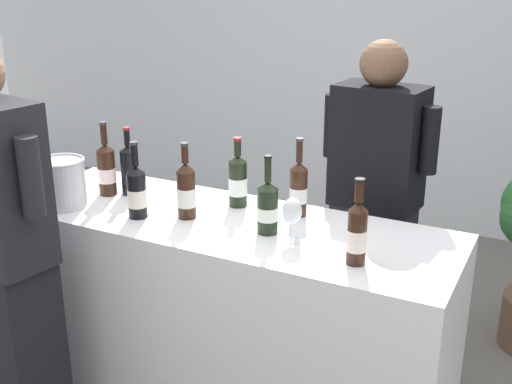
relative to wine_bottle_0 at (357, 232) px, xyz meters
name	(u,v)px	position (x,y,z in m)	size (l,w,h in m)	color
wall_back	(399,40)	(-0.62, 2.74, 0.36)	(8.00, 0.10, 2.80)	silver
counter	(226,316)	(-0.62, 0.14, -0.58)	(1.96, 0.65, 0.92)	white
wine_bottle_0	(357,232)	(0.00, 0.00, 0.00)	(0.07, 0.07, 0.32)	black
wine_bottle_1	(137,191)	(-0.97, 0.01, -0.01)	(0.08, 0.08, 0.33)	black
wine_bottle_2	(129,168)	(-1.18, 0.23, 0.00)	(0.08, 0.08, 0.32)	black
wine_bottle_3	(299,188)	(-0.37, 0.34, 0.00)	(0.08, 0.08, 0.34)	black
wine_bottle_4	(268,207)	(-0.41, 0.11, -0.01)	(0.09, 0.09, 0.32)	black
wine_bottle_5	(238,181)	(-0.66, 0.32, 0.00)	(0.08, 0.08, 0.31)	black
wine_bottle_6	(107,169)	(-1.27, 0.18, 0.00)	(0.08, 0.08, 0.35)	black
wine_bottle_7	(186,191)	(-0.78, 0.10, 0.00)	(0.08, 0.08, 0.33)	black
wine_glass	(292,213)	(-0.29, 0.08, 0.00)	(0.08, 0.08, 0.18)	silver
ice_bucket	(63,182)	(-1.34, -0.03, -0.01)	(0.21, 0.21, 0.22)	silver
person_server	(374,216)	(-0.16, 0.77, -0.24)	(0.56, 0.29, 1.63)	black
person_guest	(2,266)	(-1.30, -0.45, -0.22)	(0.61, 0.31, 1.69)	black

